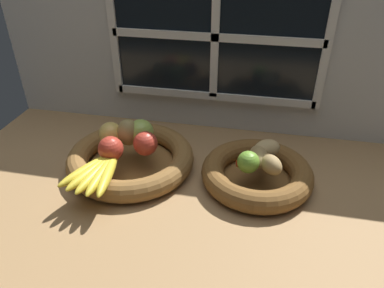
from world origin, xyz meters
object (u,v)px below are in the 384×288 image
at_px(fruit_bowl_left, 131,159).
at_px(banana_bunch_front, 98,171).
at_px(pear_brown, 128,132).
at_px(potato_large, 259,157).
at_px(apple_red_right, 145,143).
at_px(potato_back, 267,149).
at_px(fruit_bowl_right, 257,174).
at_px(apple_green_back, 141,132).
at_px(potato_small, 271,164).
at_px(apple_red_front, 111,149).
at_px(chili_pepper, 258,163).
at_px(apple_golden_left, 111,134).
at_px(lime_near, 248,162).

relative_size(fruit_bowl_left, banana_bunch_front, 1.84).
height_order(pear_brown, potato_large, pear_brown).
xyz_separation_m(apple_red_right, potato_large, (0.30, 0.01, -0.01)).
bearing_deg(potato_back, fruit_bowl_right, -114.44).
bearing_deg(apple_green_back, potato_small, -10.93).
xyz_separation_m(apple_red_front, chili_pepper, (0.39, 0.05, -0.02)).
bearing_deg(apple_golden_left, chili_pepper, -3.61).
xyz_separation_m(apple_green_back, chili_pepper, (0.33, -0.05, -0.03)).
xyz_separation_m(fruit_bowl_left, banana_bunch_front, (-0.04, -0.13, 0.05)).
height_order(fruit_bowl_right, apple_red_front, apple_red_front).
bearing_deg(chili_pepper, banana_bunch_front, -178.44).
bearing_deg(pear_brown, fruit_bowl_left, -65.99).
relative_size(apple_red_right, potato_large, 0.82).
distance_m(fruit_bowl_right, apple_red_right, 0.31).
distance_m(pear_brown, potato_small, 0.40).
bearing_deg(potato_large, banana_bunch_front, -161.45).
height_order(fruit_bowl_left, apple_green_back, apple_green_back).
height_order(apple_green_back, lime_near, apple_green_back).
distance_m(apple_golden_left, potato_small, 0.45).
height_order(fruit_bowl_right, lime_near, lime_near).
height_order(potato_back, chili_pepper, potato_back).
xyz_separation_m(potato_small, lime_near, (-0.06, -0.01, 0.00)).
bearing_deg(potato_small, potato_back, 98.97).
relative_size(apple_red_right, banana_bunch_front, 0.34).
distance_m(pear_brown, potato_large, 0.37).
bearing_deg(potato_back, pear_brown, -177.32).
relative_size(apple_red_right, chili_pepper, 0.59).
relative_size(pear_brown, potato_small, 1.12).
bearing_deg(apple_green_back, lime_near, -14.02).
bearing_deg(fruit_bowl_left, potato_back, 6.50).
bearing_deg(fruit_bowl_right, apple_red_right, -177.70).
xyz_separation_m(potato_small, chili_pepper, (-0.03, 0.02, -0.02)).
distance_m(fruit_bowl_left, chili_pepper, 0.36).
height_order(banana_bunch_front, potato_back, potato_back).
bearing_deg(apple_green_back, fruit_bowl_right, -6.73).
distance_m(apple_green_back, lime_near, 0.32).
relative_size(apple_red_right, potato_back, 0.89).
distance_m(apple_red_right, pear_brown, 0.07).
height_order(apple_golden_left, apple_red_right, same).
relative_size(potato_small, lime_near, 1.23).
bearing_deg(apple_golden_left, apple_red_right, -15.38).
relative_size(apple_golden_left, potato_large, 0.81).
relative_size(fruit_bowl_left, lime_near, 6.26).
relative_size(fruit_bowl_left, potato_small, 5.11).
bearing_deg(apple_red_right, potato_small, -3.22).
distance_m(fruit_bowl_left, potato_back, 0.38).
relative_size(pear_brown, banana_bunch_front, 0.40).
bearing_deg(chili_pepper, pear_brown, 158.98).
xyz_separation_m(potato_back, potato_small, (0.01, -0.07, 0.00)).
distance_m(apple_red_front, chili_pepper, 0.39).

